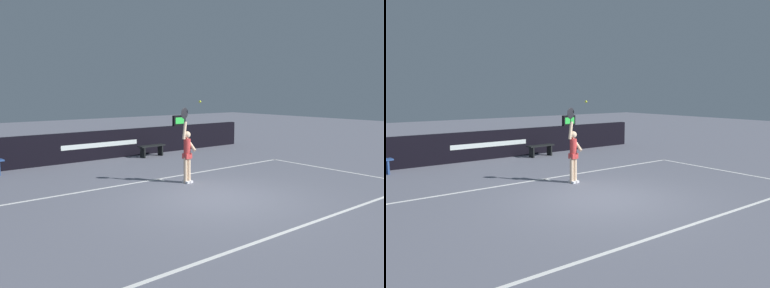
{
  "view_description": "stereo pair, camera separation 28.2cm",
  "coord_description": "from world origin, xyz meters",
  "views": [
    {
      "loc": [
        -6.76,
        -7.32,
        2.79
      ],
      "look_at": [
        0.38,
        1.63,
        1.23
      ],
      "focal_mm": 36.41,
      "sensor_mm": 36.0,
      "label": 1
    },
    {
      "loc": [
        -6.54,
        -7.49,
        2.79
      ],
      "look_at": [
        0.38,
        1.63,
        1.23
      ],
      "focal_mm": 36.41,
      "sensor_mm": 36.0,
      "label": 2
    }
  ],
  "objects": [
    {
      "name": "courtside_bench_far",
      "position": [
        2.18,
        6.66,
        0.36
      ],
      "size": [
        1.25,
        0.44,
        0.49
      ],
      "color": "black",
      "rests_on": "ground"
    },
    {
      "name": "back_wall",
      "position": [
        0.0,
        7.45,
        0.58
      ],
      "size": [
        15.6,
        0.27,
        1.17
      ],
      "color": "black",
      "rests_on": "ground"
    },
    {
      "name": "speed_display",
      "position": [
        4.24,
        7.44,
        1.41
      ],
      "size": [
        0.67,
        0.17,
        0.48
      ],
      "color": "black",
      "rests_on": "back_wall"
    },
    {
      "name": "ground_plane",
      "position": [
        0.0,
        0.0,
        0.0
      ],
      "size": [
        60.0,
        60.0,
        0.0
      ],
      "primitive_type": "plane",
      "color": "slate"
    },
    {
      "name": "court_lines",
      "position": [
        0.0,
        0.12,
        0.0
      ],
      "size": [
        11.57,
        5.62,
        0.0
      ],
      "color": "white",
      "rests_on": "ground"
    },
    {
      "name": "tennis_player",
      "position": [
        0.41,
        1.9,
        0.95
      ],
      "size": [
        0.46,
        0.41,
        2.33
      ],
      "color": "beige",
      "rests_on": "ground"
    },
    {
      "name": "tennis_ball",
      "position": [
        0.65,
        1.58,
        2.48
      ],
      "size": [
        0.07,
        0.07,
        0.07
      ],
      "color": "#CFE12D"
    }
  ]
}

